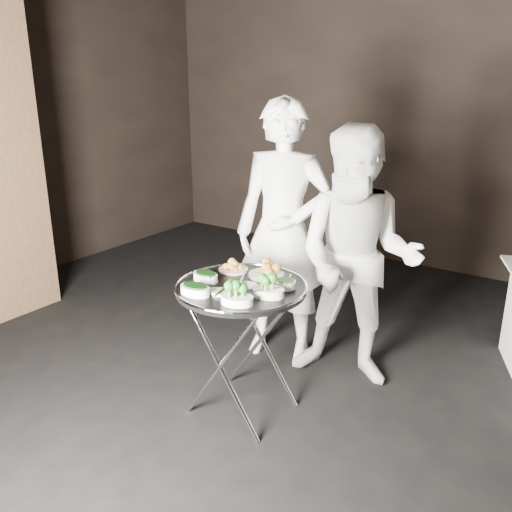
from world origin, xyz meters
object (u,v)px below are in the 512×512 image
Objects in this scene: tray_stand at (242,343)px; serving_tray at (241,287)px; waiter_right at (357,260)px; waiter_left at (283,233)px.

tray_stand is 0.36m from serving_tray.
tray_stand is at bearing -131.70° from waiter_right.
serving_tray is 0.79m from waiter_left.
tray_stand is 1.05× the size of serving_tray.
waiter_right is at bearing 61.73° from serving_tray.
serving_tray is at bearing -131.70° from waiter_right.
serving_tray is 0.82m from waiter_right.
waiter_left is at bearing 104.01° from serving_tray.
tray_stand is at bearing -92.75° from waiter_left.
serving_tray is 0.45× the size of waiter_right.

